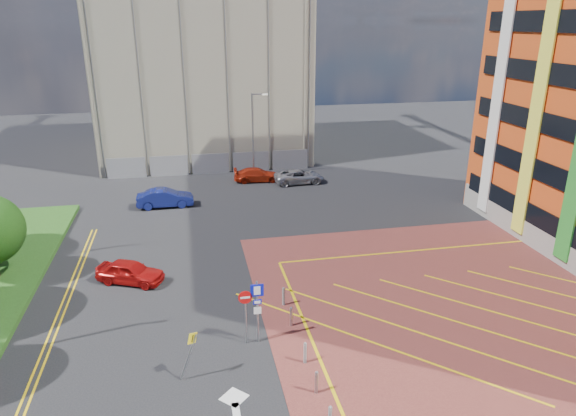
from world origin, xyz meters
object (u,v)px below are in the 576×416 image
object	(u,v)px
sign_cluster	(253,306)
car_red_left	(130,272)
car_red_back	(257,175)
car_silver_back	(299,176)
lamp_back	(254,132)
warning_sign	(190,350)
car_blue_back	(165,198)

from	to	relation	value
sign_cluster	car_red_left	size ratio (longest dim) A/B	0.82
car_red_back	car_silver_back	world-z (taller)	car_silver_back
lamp_back	warning_sign	xyz separation A→B (m)	(-6.71, -29.10, -2.93)
car_silver_back	warning_sign	bearing A→B (deg)	156.17
lamp_back	car_blue_back	xyz separation A→B (m)	(-8.26, -6.99, -3.62)
lamp_back	sign_cluster	xyz separation A→B (m)	(-3.78, -27.02, -2.41)
lamp_back	car_blue_back	world-z (taller)	lamp_back
car_blue_back	sign_cluster	bearing A→B (deg)	-167.98
lamp_back	car_red_back	distance (m)	4.01
warning_sign	car_blue_back	xyz separation A→B (m)	(-1.56, 22.11, -0.69)
sign_cluster	warning_sign	size ratio (longest dim) A/B	1.43
sign_cluster	car_red_left	distance (m)	9.62
car_red_left	car_blue_back	size ratio (longest dim) A/B	0.86
car_red_left	car_silver_back	world-z (taller)	car_red_left
sign_cluster	car_silver_back	size ratio (longest dim) A/B	0.69
warning_sign	car_red_left	size ratio (longest dim) A/B	0.58
lamp_back	warning_sign	size ratio (longest dim) A/B	3.58
lamp_back	car_silver_back	xyz separation A→B (m)	(3.77, -2.84, -3.72)
car_red_back	car_silver_back	distance (m)	3.98
car_blue_back	car_red_back	distance (m)	9.97
car_red_left	car_silver_back	xyz separation A→B (m)	(13.72, 16.90, -0.02)
warning_sign	lamp_back	bearing A→B (deg)	77.02
sign_cluster	car_blue_back	distance (m)	20.56
car_red_back	car_blue_back	bearing A→B (deg)	127.52
sign_cluster	car_red_back	world-z (taller)	sign_cluster
car_blue_back	car_red_back	xyz separation A→B (m)	(8.30, 5.52, -0.11)
car_red_left	car_red_back	size ratio (longest dim) A/B	0.90
sign_cluster	car_blue_back	bearing A→B (deg)	102.60
warning_sign	car_red_left	xyz separation A→B (m)	(-3.24, 9.35, -0.77)
lamp_back	warning_sign	bearing A→B (deg)	-102.98
car_silver_back	sign_cluster	bearing A→B (deg)	160.57
sign_cluster	lamp_back	bearing A→B (deg)	82.03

